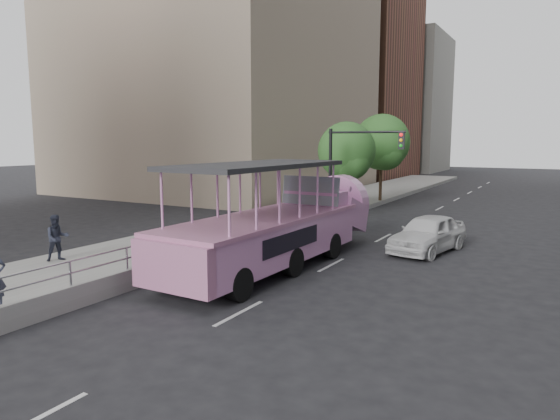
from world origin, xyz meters
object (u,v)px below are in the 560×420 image
object	(u,v)px
street_tree_near	(348,153)
street_tree_far	(383,144)
parking_sign	(296,200)
duck_boat	(282,226)
car	(428,233)
pedestrian_mid	(57,238)
traffic_signal	(351,161)

from	to	relation	value
street_tree_near	street_tree_far	bearing A→B (deg)	88.09
parking_sign	street_tree_near	distance (m)	7.76
street_tree_far	duck_boat	bearing A→B (deg)	-82.67
parking_sign	street_tree_far	distance (m)	13.71
duck_boat	car	size ratio (longest dim) A/B	2.54
duck_boat	street_tree_near	xyz separation A→B (m)	(-2.60, 12.67, 2.41)
car	street_tree_near	distance (m)	10.89
car	pedestrian_mid	bearing A→B (deg)	-128.01
parking_sign	street_tree_near	world-z (taller)	street_tree_near
duck_boat	pedestrian_mid	xyz separation A→B (m)	(-6.57, -4.61, -0.28)
duck_boat	parking_sign	bearing A→B (deg)	112.34
duck_boat	street_tree_far	bearing A→B (deg)	97.33
pedestrian_mid	street_tree_near	size ratio (longest dim) A/B	0.29
street_tree_far	traffic_signal	bearing A→B (deg)	-81.57
duck_boat	parking_sign	xyz separation A→B (m)	(-2.14, 5.20, 0.34)
pedestrian_mid	street_tree_far	bearing A→B (deg)	13.55
parking_sign	street_tree_far	xyz separation A→B (m)	(-0.26, 13.47, 2.56)
parking_sign	street_tree_near	size ratio (longest dim) A/B	0.49
pedestrian_mid	traffic_signal	bearing A→B (deg)	1.81
traffic_signal	street_tree_far	xyz separation A→B (m)	(-1.40, 9.43, 0.81)
pedestrian_mid	car	bearing A→B (deg)	-25.37
pedestrian_mid	duck_boat	bearing A→B (deg)	-31.22
duck_boat	traffic_signal	distance (m)	9.52
car	parking_sign	xyz separation A→B (m)	(-6.36, 0.45, 0.98)
duck_boat	parking_sign	size ratio (longest dim) A/B	4.13
pedestrian_mid	street_tree_near	world-z (taller)	street_tree_near
street_tree_far	street_tree_near	bearing A→B (deg)	-91.91
street_tree_near	car	bearing A→B (deg)	-49.23
parking_sign	traffic_signal	size ratio (longest dim) A/B	0.54
parking_sign	traffic_signal	world-z (taller)	traffic_signal
street_tree_near	traffic_signal	bearing A→B (deg)	-65.02
car	street_tree_far	bearing A→B (deg)	126.52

